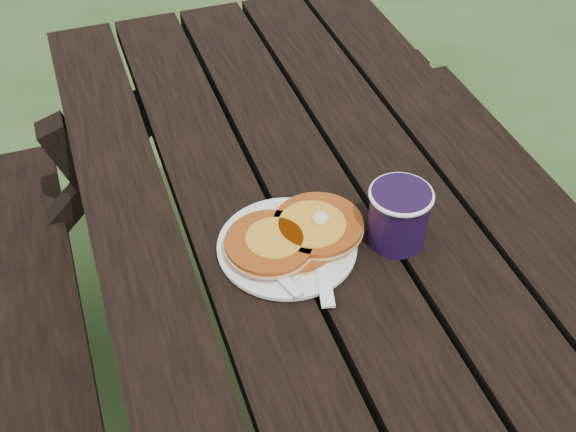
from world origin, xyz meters
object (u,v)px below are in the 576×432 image
object	(u,v)px
coffee_cup	(399,213)
picnic_table	(346,412)
plate	(287,247)
pancake_stack	(296,235)

from	to	relation	value
coffee_cup	picnic_table	bearing A→B (deg)	-146.89
picnic_table	coffee_cup	distance (m)	0.45
picnic_table	plate	distance (m)	0.41
picnic_table	pancake_stack	bearing A→B (deg)	127.91
pancake_stack	coffee_cup	world-z (taller)	coffee_cup
plate	pancake_stack	world-z (taller)	pancake_stack
pancake_stack	coffee_cup	bearing A→B (deg)	-13.56
pancake_stack	plate	bearing A→B (deg)	-169.39
picnic_table	coffee_cup	bearing A→B (deg)	33.11
picnic_table	pancake_stack	xyz separation A→B (m)	(-0.07, 0.09, 0.41)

